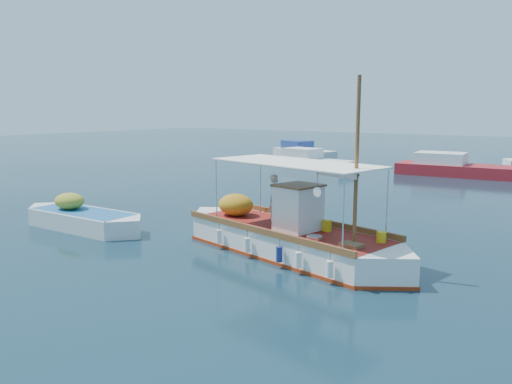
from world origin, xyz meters
The scene contains 6 objects.
ground centered at (0.00, 0.00, 0.00)m, with size 160.00×160.00×0.00m, color black.
fishing_caique centered at (0.11, -0.61, 0.51)m, with size 9.23×3.93×5.75m.
dinghy centered at (-8.25, -2.35, 0.32)m, with size 6.30×1.94×1.54m.
bg_boat_nw centered at (-10.57, 20.16, 0.49)m, with size 6.82×3.26×1.80m.
bg_boat_n centered at (-0.32, 22.62, 0.49)m, with size 8.45×3.36×1.80m.
bg_boat_far_w centered at (-15.91, 28.16, 0.49)m, with size 7.48×4.80×1.80m.
Camera 1 is at (8.44, -14.07, 4.64)m, focal length 35.00 mm.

